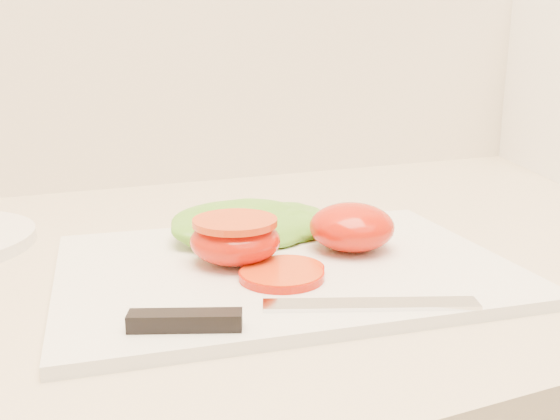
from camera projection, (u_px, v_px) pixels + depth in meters
name	position (u px, v px, depth m)	size (l,w,h in m)	color
cutting_board	(285.00, 268.00, 0.55)	(0.38, 0.28, 0.01)	silver
tomato_half_dome	(352.00, 227.00, 0.58)	(0.08, 0.08, 0.04)	red
tomato_half_cut	(235.00, 238.00, 0.54)	(0.08, 0.08, 0.04)	red
tomato_slice_0	(281.00, 275.00, 0.50)	(0.07, 0.07, 0.01)	#CC4613
tomato_slice_1	(288.00, 269.00, 0.52)	(0.06, 0.06, 0.01)	#CC4613
lettuce_leaf_0	(246.00, 224.00, 0.61)	(0.15, 0.10, 0.03)	#64B630
lettuce_leaf_1	(291.00, 222.00, 0.63)	(0.11, 0.08, 0.02)	#64B630
knife	(262.00, 314.00, 0.43)	(0.25, 0.08, 0.01)	silver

